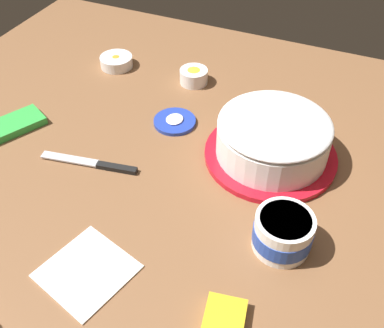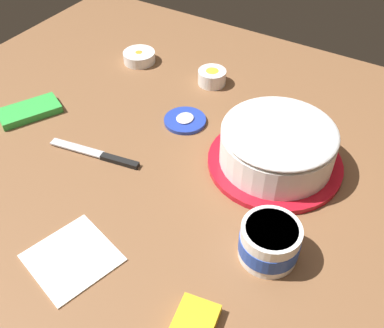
% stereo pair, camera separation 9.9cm
% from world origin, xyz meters
% --- Properties ---
extents(ground_plane, '(1.54, 1.54, 0.00)m').
position_xyz_m(ground_plane, '(0.00, 0.00, 0.00)').
color(ground_plane, brown).
extents(frosted_cake, '(0.31, 0.31, 0.12)m').
position_xyz_m(frosted_cake, '(0.20, -0.22, 0.06)').
color(frosted_cake, red).
rests_on(frosted_cake, ground_plane).
extents(frosting_tub, '(0.11, 0.11, 0.08)m').
position_xyz_m(frosting_tub, '(-0.04, -0.31, 0.04)').
color(frosting_tub, white).
rests_on(frosting_tub, ground_plane).
extents(frosting_tub_lid, '(0.11, 0.11, 0.02)m').
position_xyz_m(frosting_tub_lid, '(0.23, 0.04, 0.01)').
color(frosting_tub_lid, '#233DAD').
rests_on(frosting_tub_lid, ground_plane).
extents(spreading_knife, '(0.06, 0.24, 0.01)m').
position_xyz_m(spreading_knife, '(0.01, 0.13, 0.01)').
color(spreading_knife, silver).
rests_on(spreading_knife, ground_plane).
extents(sprinkle_bowl_yellow, '(0.08, 0.08, 0.04)m').
position_xyz_m(sprinkle_bowl_yellow, '(0.42, 0.07, 0.02)').
color(sprinkle_bowl_yellow, white).
rests_on(sprinkle_bowl_yellow, ground_plane).
extents(sprinkle_bowl_orange, '(0.10, 0.10, 0.03)m').
position_xyz_m(sprinkle_bowl_orange, '(0.41, 0.32, 0.02)').
color(sprinkle_bowl_orange, white).
rests_on(sprinkle_bowl_orange, ground_plane).
extents(candy_box_upper, '(0.17, 0.14, 0.02)m').
position_xyz_m(candy_box_upper, '(0.04, 0.41, 0.01)').
color(candy_box_upper, green).
rests_on(candy_box_upper, ground_plane).
extents(paper_napkin, '(0.19, 0.19, 0.01)m').
position_xyz_m(paper_napkin, '(-0.24, 0.00, 0.00)').
color(paper_napkin, white).
rests_on(paper_napkin, ground_plane).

